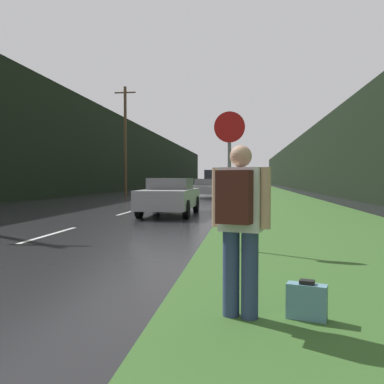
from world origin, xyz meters
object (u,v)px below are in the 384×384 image
at_px(stop_sign, 229,167).
at_px(car_oncoming, 180,186).
at_px(car_passing_near, 170,196).
at_px(suitcase, 307,302).
at_px(delivery_truck, 211,177).
at_px(car_passing_far, 206,188).
at_px(hitchhiker_with_backpack, 239,220).

relative_size(stop_sign, car_oncoming, 0.63).
bearing_deg(car_passing_near, suitcase, 106.92).
bearing_deg(stop_sign, delivery_truck, 94.93).
xyz_separation_m(car_passing_near, delivery_truck, (-4.03, 69.61, 0.97)).
bearing_deg(car_passing_far, suitcase, 97.64).
bearing_deg(car_oncoming, car_passing_far, -72.21).
relative_size(stop_sign, car_passing_far, 0.64).
height_order(stop_sign, car_oncoming, stop_sign).
distance_m(car_passing_far, car_oncoming, 13.18).
bearing_deg(car_passing_near, hitchhiker_with_backpack, 103.78).
xyz_separation_m(car_passing_far, car_oncoming, (-4.03, 12.55, -0.03)).
relative_size(car_oncoming, delivery_truck, 0.58).
distance_m(stop_sign, car_passing_far, 22.75).
distance_m(car_passing_near, car_oncoming, 27.73).
bearing_deg(stop_sign, car_passing_near, 108.92).
bearing_deg(stop_sign, hitchhiker_with_backpack, -86.43).
height_order(suitcase, car_oncoming, car_oncoming).
height_order(hitchhiker_with_backpack, suitcase, hitchhiker_with_backpack).
distance_m(car_passing_near, car_passing_far, 14.89).
xyz_separation_m(suitcase, delivery_truck, (-7.60, 81.36, 1.53)).
xyz_separation_m(suitcase, car_oncoming, (-7.60, 39.18, 0.51)).
height_order(hitchhiker_with_backpack, car_passing_near, hitchhiker_with_backpack).
bearing_deg(hitchhiker_with_backpack, stop_sign, 110.00).
relative_size(suitcase, delivery_truck, 0.06).
bearing_deg(hitchhiker_with_backpack, car_passing_near, 120.20).
xyz_separation_m(stop_sign, suitcase, (0.93, -4.05, -1.48)).
relative_size(hitchhiker_with_backpack, car_oncoming, 0.40).
distance_m(car_passing_far, delivery_truck, 54.89).
distance_m(hitchhiker_with_backpack, car_oncoming, 39.84).
height_order(suitcase, car_passing_far, car_passing_far).
bearing_deg(hitchhiker_with_backpack, delivery_truck, 111.28).
height_order(car_passing_far, car_oncoming, car_passing_far).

